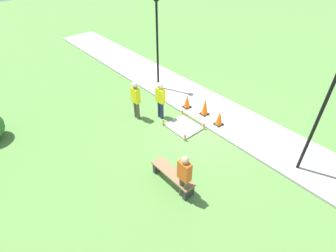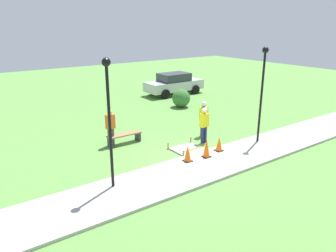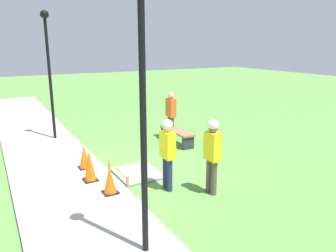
{
  "view_description": "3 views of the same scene",
  "coord_description": "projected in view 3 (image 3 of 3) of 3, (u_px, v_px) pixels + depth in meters",
  "views": [
    {
      "loc": [
        -5.42,
        6.79,
        6.68
      ],
      "look_at": [
        0.41,
        1.68,
        0.71
      ],
      "focal_mm": 28.0,
      "sensor_mm": 36.0,
      "label": 1
    },
    {
      "loc": [
        -7.93,
        -9.84,
        5.46
      ],
      "look_at": [
        0.17,
        1.51,
        0.96
      ],
      "focal_mm": 35.0,
      "sensor_mm": 36.0,
      "label": 2
    },
    {
      "loc": [
        8.03,
        -2.58,
        3.35
      ],
      "look_at": [
        0.05,
        1.87,
        1.05
      ],
      "focal_mm": 35.0,
      "sensor_mm": 36.0,
      "label": 3
    }
  ],
  "objects": [
    {
      "name": "lamppost_far",
      "position": [
        48.0,
        58.0,
        10.92
      ],
      "size": [
        0.28,
        0.28,
        4.31
      ],
      "color": "black",
      "rests_on": "sidewalk"
    },
    {
      "name": "worker_assistant",
      "position": [
        212.0,
        150.0,
        7.31
      ],
      "size": [
        0.4,
        0.25,
        1.75
      ],
      "color": "brown",
      "rests_on": "ground_plane"
    },
    {
      "name": "traffic_cone_far_patch",
      "position": [
        90.0,
        166.0,
        7.92
      ],
      "size": [
        0.34,
        0.34,
        0.77
      ],
      "color": "black",
      "rests_on": "sidewalk"
    },
    {
      "name": "park_bench",
      "position": [
        177.0,
        134.0,
        11.24
      ],
      "size": [
        1.64,
        0.44,
        0.48
      ],
      "color": "#2D2D33",
      "rests_on": "ground_plane"
    },
    {
      "name": "traffic_cone_near_patch",
      "position": [
        84.0,
        157.0,
        8.75
      ],
      "size": [
        0.34,
        0.34,
        0.64
      ],
      "color": "black",
      "rests_on": "sidewalk"
    },
    {
      "name": "wet_concrete_patch",
      "position": [
        138.0,
        173.0,
        8.62
      ],
      "size": [
        1.34,
        1.15,
        0.3
      ],
      "color": "gray",
      "rests_on": "ground_plane"
    },
    {
      "name": "traffic_cone_sidewalk_edge",
      "position": [
        110.0,
        180.0,
        7.27
      ],
      "size": [
        0.34,
        0.34,
        0.62
      ],
      "color": "black",
      "rests_on": "sidewalk"
    },
    {
      "name": "bystander_in_orange_shirt",
      "position": [
        171.0,
        113.0,
        11.66
      ],
      "size": [
        0.4,
        0.22,
        1.69
      ],
      "color": "brown",
      "rests_on": "ground_plane"
    },
    {
      "name": "ground_plane",
      "position": [
        107.0,
        171.0,
        8.84
      ],
      "size": [
        60.0,
        60.0,
        0.0
      ],
      "primitive_type": "plane",
      "color": "#5B8E42"
    },
    {
      "name": "sidewalk",
      "position": [
        62.0,
        178.0,
        8.27
      ],
      "size": [
        28.0,
        2.36,
        0.1
      ],
      "color": "#ADAAA3",
      "rests_on": "ground_plane"
    },
    {
      "name": "worker_supervisor",
      "position": [
        168.0,
        149.0,
        7.5
      ],
      "size": [
        0.4,
        0.25,
        1.7
      ],
      "color": "navy",
      "rests_on": "ground_plane"
    },
    {
      "name": "lamppost_near",
      "position": [
        142.0,
        78.0,
        4.64
      ],
      "size": [
        0.28,
        0.28,
        4.3
      ],
      "color": "black",
      "rests_on": "sidewalk"
    }
  ]
}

